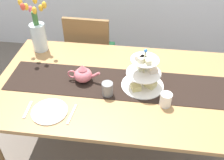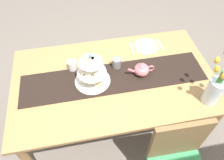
{
  "view_description": "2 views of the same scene",
  "coord_description": "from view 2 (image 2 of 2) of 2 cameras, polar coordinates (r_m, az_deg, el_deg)",
  "views": [
    {
      "loc": [
        0.15,
        -1.41,
        1.93
      ],
      "look_at": [
        -0.03,
        -0.0,
        0.76
      ],
      "focal_mm": 41.54,
      "sensor_mm": 36.0,
      "label": 1
    },
    {
      "loc": [
        0.25,
        1.18,
        2.16
      ],
      "look_at": [
        0.03,
        0.06,
        0.78
      ],
      "focal_mm": 34.81,
      "sensor_mm": 36.0,
      "label": 2
    }
  ],
  "objects": [
    {
      "name": "dining_table",
      "position": [
        1.94,
        0.51,
        -1.14
      ],
      "size": [
        1.74,
        1.02,
        0.73
      ],
      "color": "#A37747",
      "rests_on": "ground_plane"
    },
    {
      "name": "table_runner",
      "position": [
        1.87,
        0.53,
        0.6
      ],
      "size": [
        1.58,
        0.34,
        0.0
      ],
      "primitive_type": "cube",
      "color": "black",
      "rests_on": "dining_table"
    },
    {
      "name": "mug_grey",
      "position": [
        1.92,
        1.23,
        4.5
      ],
      "size": [
        0.08,
        0.08,
        0.09
      ],
      "primitive_type": "cylinder",
      "color": "slate",
      "rests_on": "table_runner"
    },
    {
      "name": "knife_left",
      "position": [
        2.14,
        5.23,
        8.3
      ],
      "size": [
        0.03,
        0.17,
        0.01
      ],
      "primitive_type": "cube",
      "rotation": [
        0.0,
        0.0,
        -0.09
      ],
      "color": "silver",
      "rests_on": "dining_table"
    },
    {
      "name": "ground_plane",
      "position": [
        2.48,
        0.41,
        -10.38
      ],
      "size": [
        8.0,
        8.0,
        0.0
      ],
      "primitive_type": "plane",
      "color": "#6B6056"
    },
    {
      "name": "fork_left",
      "position": [
        2.22,
        12.57,
        9.09
      ],
      "size": [
        0.02,
        0.15,
        0.01
      ],
      "primitive_type": "cube",
      "rotation": [
        0.0,
        0.0,
        0.04
      ],
      "color": "silver",
      "rests_on": "dining_table"
    },
    {
      "name": "tiered_cake_stand",
      "position": [
        1.78,
        -5.34,
        1.71
      ],
      "size": [
        0.3,
        0.3,
        0.3
      ],
      "color": "beige",
      "rests_on": "table_runner"
    },
    {
      "name": "dinner_plate_left",
      "position": [
        2.17,
        8.97,
        8.76
      ],
      "size": [
        0.23,
        0.23,
        0.01
      ],
      "primitive_type": "cylinder",
      "color": "white",
      "rests_on": "dining_table"
    },
    {
      "name": "teapot",
      "position": [
        1.87,
        7.84,
        2.8
      ],
      "size": [
        0.24,
        0.13,
        0.14
      ],
      "color": "#D66B75",
      "rests_on": "table_runner"
    },
    {
      "name": "tulip_vase",
      "position": [
        1.77,
        25.6,
        -1.87
      ],
      "size": [
        0.23,
        0.22,
        0.45
      ],
      "color": "silver",
      "rests_on": "dining_table"
    },
    {
      "name": "mug_white_text",
      "position": [
        1.94,
        -10.39,
        3.84
      ],
      "size": [
        0.08,
        0.08,
        0.09
      ],
      "primitive_type": "cylinder",
      "color": "white",
      "rests_on": "dining_table"
    }
  ]
}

